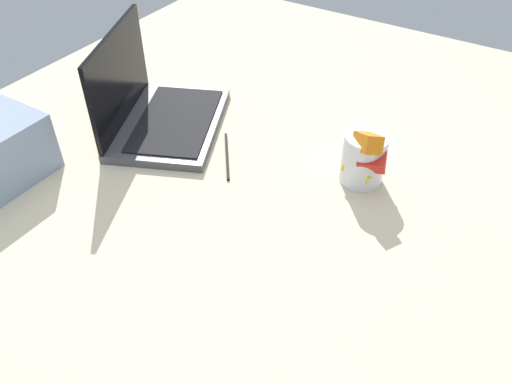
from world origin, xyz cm
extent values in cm
cube|color=beige|center=(0.00, 0.00, 9.00)|extent=(180.00, 140.00, 18.00)
cube|color=#4C4C51|center=(4.25, 19.87, 19.00)|extent=(39.50, 34.43, 2.00)
cube|color=black|center=(4.86, 18.50, 20.20)|extent=(33.41, 27.32, 0.40)
cube|color=black|center=(-0.22, 29.92, 30.50)|extent=(30.56, 14.33, 21.00)
cylinder|color=silver|center=(10.03, -26.86, 23.50)|extent=(9.00, 9.00, 11.00)
cube|color=yellow|center=(9.05, -26.90, 21.94)|extent=(5.70, 6.72, 5.08)
cube|color=red|center=(8.94, -28.98, 25.42)|extent=(7.75, 6.96, 6.03)
cube|color=orange|center=(8.10, -27.78, 28.91)|extent=(7.41, 7.10, 6.24)
cube|color=black|center=(1.53, 1.52, 18.30)|extent=(14.05, 10.56, 0.60)
camera|label=1|loc=(-73.28, -53.03, 87.41)|focal=36.19mm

